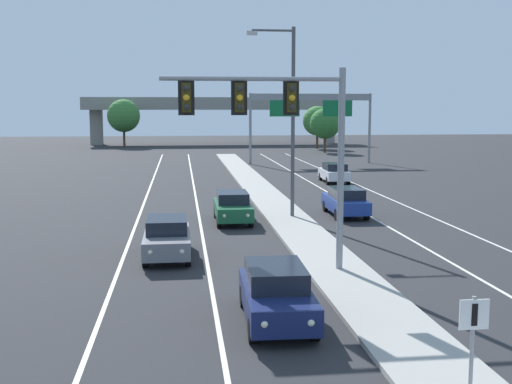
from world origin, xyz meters
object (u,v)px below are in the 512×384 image
at_px(car_oncoming_green, 233,207).
at_px(tree_far_right_c, 317,121).
at_px(street_lamp_median, 289,111).
at_px(car_receding_white, 334,172).
at_px(car_receding_blue, 346,201).
at_px(tree_far_right_b, 325,124).
at_px(car_oncoming_navy, 276,293).
at_px(highway_sign_gantry, 311,106).
at_px(tree_far_left_a, 124,116).
at_px(median_sign_post, 473,335).
at_px(overhead_signal_mast, 280,123).
at_px(car_oncoming_grey, 167,237).

distance_m(car_oncoming_green, tree_far_right_c, 61.55).
height_order(street_lamp_median, car_receding_white, street_lamp_median).
relative_size(car_receding_blue, tree_far_right_b, 0.76).
bearing_deg(street_lamp_median, tree_far_right_c, 76.29).
bearing_deg(car_oncoming_navy, tree_far_right_b, 75.97).
xyz_separation_m(car_receding_white, highway_sign_gantry, (1.65, 17.47, 5.34)).
bearing_deg(tree_far_right_b, tree_far_left_a, 149.61).
relative_size(median_sign_post, car_receding_white, 0.49).
bearing_deg(street_lamp_median, tree_far_left_a, 102.23).
height_order(street_lamp_median, highway_sign_gantry, street_lamp_median).
height_order(car_receding_blue, tree_far_right_c, tree_far_right_c).
distance_m(car_receding_blue, tree_far_left_a, 68.28).
distance_m(street_lamp_median, tree_far_right_b, 51.85).
height_order(overhead_signal_mast, car_receding_white, overhead_signal_mast).
bearing_deg(car_oncoming_green, street_lamp_median, 12.58).
height_order(median_sign_post, car_oncoming_grey, median_sign_post).
relative_size(car_oncoming_grey, car_receding_blue, 1.00).
distance_m(street_lamp_median, tree_far_right_c, 60.03).
xyz_separation_m(overhead_signal_mast, street_lamp_median, (2.25, 11.39, 0.36)).
bearing_deg(car_receding_white, street_lamp_median, -111.93).
height_order(median_sign_post, tree_far_left_a, tree_far_left_a).
relative_size(overhead_signal_mast, car_oncoming_navy, 1.60).
bearing_deg(tree_far_right_c, tree_far_left_a, 164.25).
relative_size(car_oncoming_navy, tree_far_right_c, 0.72).
bearing_deg(car_oncoming_grey, car_oncoming_green, 66.77).
distance_m(overhead_signal_mast, tree_far_right_c, 71.62).
xyz_separation_m(street_lamp_median, tree_far_right_c, (14.22, 58.30, -1.72)).
height_order(street_lamp_median, tree_far_right_b, street_lamp_median).
xyz_separation_m(car_receding_white, tree_far_right_b, (7.01, 33.95, 3.04)).
distance_m(median_sign_post, car_oncoming_navy, 6.52).
bearing_deg(median_sign_post, highway_sign_gantry, 81.56).
bearing_deg(car_oncoming_grey, overhead_signal_mast, -37.55).
xyz_separation_m(overhead_signal_mast, car_oncoming_grey, (-4.07, 3.13, -4.62)).
relative_size(car_receding_white, tree_far_right_c, 0.72).
bearing_deg(car_oncoming_green, tree_far_right_c, 73.66).
height_order(car_oncoming_grey, tree_far_right_c, tree_far_right_c).
relative_size(median_sign_post, highway_sign_gantry, 0.17).
bearing_deg(highway_sign_gantry, median_sign_post, -98.44).
distance_m(median_sign_post, car_receding_blue, 23.00).
height_order(street_lamp_median, car_oncoming_grey, street_lamp_median).
bearing_deg(tree_far_left_a, tree_far_right_b, -30.39).
distance_m(overhead_signal_mast, street_lamp_median, 11.62).
xyz_separation_m(street_lamp_median, tree_far_left_a, (-14.39, 66.37, -1.04)).
distance_m(car_oncoming_navy, car_receding_white, 33.92).
height_order(car_oncoming_green, tree_far_left_a, tree_far_left_a).
xyz_separation_m(car_receding_blue, tree_far_right_b, (10.16, 49.49, 3.04)).
height_order(median_sign_post, car_receding_blue, median_sign_post).
distance_m(street_lamp_median, car_receding_blue, 6.00).
bearing_deg(car_oncoming_navy, car_oncoming_green, 89.77).
bearing_deg(tree_far_left_a, car_receding_white, -67.47).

